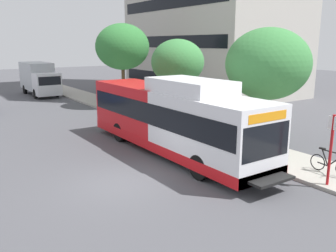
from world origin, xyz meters
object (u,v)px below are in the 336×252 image
object	(u,v)px
street_tree_near_stop	(268,64)
box_truck_background	(39,78)
transit_bus	(172,118)
street_tree_mid_block	(178,62)
bicycle_parked	(331,164)
street_tree_far_block	(122,47)
bus_stop_sign_pole	(331,145)

from	to	relation	value
street_tree_near_stop	box_truck_background	world-z (taller)	street_tree_near_stop
transit_bus	street_tree_near_stop	distance (m)	5.32
transit_bus	street_tree_mid_block	xyz separation A→B (m)	(4.39, 5.62, 2.26)
bicycle_parked	street_tree_far_block	bearing A→B (deg)	87.63
transit_bus	box_truck_background	size ratio (longest dim) A/B	1.75
street_tree_far_block	box_truck_background	xyz separation A→B (m)	(-3.79, 11.15, -3.14)
transit_bus	bicycle_parked	size ratio (longest dim) A/B	6.96
bicycle_parked	box_truck_background	xyz separation A→B (m)	(-3.01, 30.08, 1.18)
bus_stop_sign_pole	bicycle_parked	xyz separation A→B (m)	(1.10, 0.59, -1.09)
bicycle_parked	street_tree_mid_block	xyz separation A→B (m)	(1.13, 11.84, 3.40)
street_tree_mid_block	street_tree_far_block	size ratio (longest dim) A/B	0.81
street_tree_near_stop	street_tree_far_block	size ratio (longest dim) A/B	0.88
transit_bus	street_tree_mid_block	world-z (taller)	street_tree_mid_block
bicycle_parked	street_tree_mid_block	size ratio (longest dim) A/B	0.33
transit_bus	street_tree_mid_block	bearing A→B (deg)	52.03
street_tree_near_stop	street_tree_mid_block	bearing A→B (deg)	89.30
street_tree_near_stop	street_tree_mid_block	size ratio (longest dim) A/B	1.09
bus_stop_sign_pole	street_tree_mid_block	size ratio (longest dim) A/B	0.49
transit_bus	box_truck_background	distance (m)	23.87
bus_stop_sign_pole	street_tree_near_stop	xyz separation A→B (m)	(2.14, 4.89, 2.53)
street_tree_mid_block	transit_bus	bearing A→B (deg)	-127.97
street_tree_mid_block	box_truck_background	xyz separation A→B (m)	(-4.14, 18.24, -2.22)
box_truck_background	bicycle_parked	bearing A→B (deg)	-84.28
street_tree_near_stop	street_tree_mid_block	world-z (taller)	street_tree_near_stop
street_tree_mid_block	street_tree_far_block	xyz separation A→B (m)	(-0.35, 7.09, 0.92)
bicycle_parked	street_tree_far_block	distance (m)	19.44
transit_bus	bicycle_parked	world-z (taller)	transit_bus
street_tree_near_stop	box_truck_background	bearing A→B (deg)	98.93
transit_bus	bus_stop_sign_pole	world-z (taller)	transit_bus
transit_bus	street_tree_far_block	size ratio (longest dim) A/B	1.86
street_tree_mid_block	bus_stop_sign_pole	bearing A→B (deg)	-100.17
street_tree_mid_block	bicycle_parked	bearing A→B (deg)	-95.46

